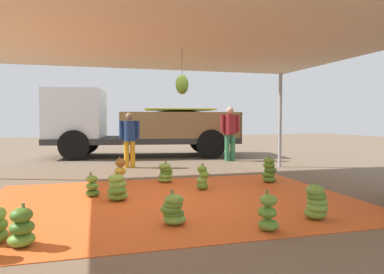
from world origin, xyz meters
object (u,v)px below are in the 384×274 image
(banana_bunch_0, at_px, (120,172))
(banana_bunch_6, at_px, (316,203))
(banana_bunch_11, at_px, (165,173))
(cargo_truck_main, at_px, (136,124))
(banana_bunch_2, at_px, (268,214))
(banana_bunch_9, at_px, (173,210))
(banana_bunch_12, at_px, (269,171))
(worker_1, at_px, (230,129))
(banana_bunch_7, at_px, (92,187))
(worker_0, at_px, (129,136))
(banana_bunch_1, at_px, (22,229))
(banana_bunch_10, at_px, (117,188))
(banana_bunch_4, at_px, (203,178))

(banana_bunch_0, relative_size, banana_bunch_6, 1.10)
(banana_bunch_0, xyz_separation_m, banana_bunch_11, (0.95, -0.10, -0.05))
(banana_bunch_11, distance_m, cargo_truck_main, 5.71)
(banana_bunch_0, xyz_separation_m, cargo_truck_main, (0.94, 5.53, 0.94))
(banana_bunch_2, distance_m, banana_bunch_9, 1.19)
(banana_bunch_2, distance_m, banana_bunch_12, 3.35)
(banana_bunch_9, bearing_deg, worker_1, 62.71)
(banana_bunch_0, height_order, banana_bunch_12, banana_bunch_12)
(banana_bunch_12, xyz_separation_m, cargo_truck_main, (-2.15, 6.21, 0.93))
(banana_bunch_9, bearing_deg, banana_bunch_11, 80.88)
(banana_bunch_7, bearing_deg, worker_0, 74.85)
(banana_bunch_1, height_order, banana_bunch_10, banana_bunch_10)
(banana_bunch_9, distance_m, banana_bunch_11, 3.01)
(banana_bunch_0, bearing_deg, banana_bunch_12, -12.47)
(banana_bunch_11, bearing_deg, banana_bunch_12, -15.32)
(banana_bunch_9, relative_size, banana_bunch_10, 0.91)
(banana_bunch_9, height_order, worker_0, worker_0)
(banana_bunch_4, bearing_deg, banana_bunch_10, -163.15)
(banana_bunch_0, relative_size, worker_1, 0.32)
(worker_0, bearing_deg, banana_bunch_9, -89.57)
(banana_bunch_6, height_order, banana_bunch_10, banana_bunch_6)
(banana_bunch_1, height_order, banana_bunch_11, same)
(banana_bunch_6, height_order, worker_1, worker_1)
(banana_bunch_2, bearing_deg, banana_bunch_9, 151.29)
(banana_bunch_11, height_order, cargo_truck_main, cargo_truck_main)
(banana_bunch_0, height_order, banana_bunch_1, banana_bunch_0)
(banana_bunch_11, bearing_deg, cargo_truck_main, 90.14)
(banana_bunch_2, bearing_deg, banana_bunch_6, 18.23)
(banana_bunch_10, xyz_separation_m, cargo_truck_main, (1.08, 7.08, 0.97))
(banana_bunch_11, relative_size, banana_bunch_12, 0.81)
(banana_bunch_12, relative_size, worker_0, 0.38)
(banana_bunch_0, relative_size, banana_bunch_10, 1.13)
(cargo_truck_main, distance_m, worker_1, 3.62)
(worker_0, bearing_deg, banana_bunch_6, -71.55)
(banana_bunch_4, xyz_separation_m, worker_1, (2.24, 4.29, 0.80))
(banana_bunch_4, bearing_deg, worker_1, 62.42)
(banana_bunch_12, height_order, worker_0, worker_0)
(cargo_truck_main, relative_size, worker_0, 4.56)
(banana_bunch_4, relative_size, worker_1, 0.29)
(banana_bunch_12, bearing_deg, banana_bunch_11, 164.68)
(banana_bunch_0, height_order, banana_bunch_9, banana_bunch_0)
(banana_bunch_1, xyz_separation_m, cargo_truck_main, (2.18, 8.98, 0.98))
(banana_bunch_2, distance_m, banana_bunch_11, 3.59)
(banana_bunch_9, height_order, banana_bunch_10, banana_bunch_10)
(banana_bunch_1, height_order, cargo_truck_main, cargo_truck_main)
(banana_bunch_2, bearing_deg, banana_bunch_4, 90.67)
(banana_bunch_6, xyz_separation_m, worker_1, (1.35, 6.59, 0.79))
(banana_bunch_7, distance_m, worker_1, 6.17)
(worker_1, bearing_deg, banana_bunch_11, -129.79)
(banana_bunch_2, relative_size, cargo_truck_main, 0.07)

